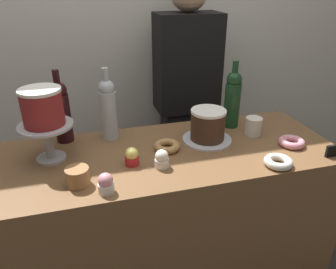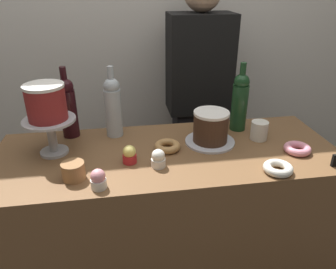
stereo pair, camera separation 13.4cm
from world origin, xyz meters
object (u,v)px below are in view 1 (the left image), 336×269
Objects in this scene: cupcake_vanilla at (162,159)px; donut_pink at (292,142)px; coffee_cup_ceramic at (253,126)px; barista_figure at (186,110)px; donut_maple at (167,146)px; cake_stand_pedestal at (48,136)px; price_sign_chalkboard at (334,151)px; white_layer_cake at (42,107)px; wine_bottle_clear at (108,108)px; donut_sugar at (278,162)px; wine_bottle_dark_red at (61,111)px; chocolate_round_cake at (208,124)px; wine_bottle_green at (233,98)px; cupcake_lemon at (132,157)px; cupcake_strawberry at (106,184)px; cookie_stack at (78,177)px.

cupcake_vanilla is 0.60m from donut_pink.
barista_figure reaches higher than coffee_cup_ceramic.
coffee_cup_ceramic is (0.43, 0.04, 0.03)m from donut_maple.
donut_maple is 0.07× the size of barista_figure.
cake_stand_pedestal is at bearing 171.35° from donut_pink.
white_layer_cake is at bearing 165.82° from price_sign_chalkboard.
barista_figure is at bearing 38.17° from wine_bottle_clear.
donut_sugar is (0.61, -0.42, -0.13)m from wine_bottle_clear.
wine_bottle_dark_red is at bearing 153.65° from donut_maple.
wine_bottle_dark_red is 4.38× the size of cupcake_vanilla.
cupcake_vanilla is 0.14m from donut_maple.
donut_maple is at bearing -169.94° from chocolate_round_cake.
cupcake_lemon is at bearing -156.01° from wine_bottle_green.
chocolate_round_cake is at bearing 148.66° from price_sign_chalkboard.
cake_stand_pedestal is at bearing 179.12° from chocolate_round_cake.
wine_bottle_dark_red is at bearing 150.95° from donut_sugar.
wine_bottle_clear is (0.25, 0.14, -0.08)m from white_layer_cake.
wine_bottle_clear is (0.25, 0.14, 0.04)m from cake_stand_pedestal.
cupcake_strawberry is at bearing -148.71° from wine_bottle_green.
cake_stand_pedestal is 1.35× the size of white_layer_cake.
donut_maple is at bearing 67.42° from cupcake_vanilla.
wine_bottle_green is at bearing 23.54° from cookie_stack.
price_sign_chalkboard is at bearing -65.44° from barista_figure.
wine_bottle_clear reaches higher than coffee_cup_ceramic.
cupcake_vanilla is 0.51m from coffee_cup_ceramic.
barista_figure reaches higher than cupcake_lemon.
chocolate_round_cake is 0.61m from cookie_stack.
chocolate_round_cake is 0.56m from barista_figure.
cupcake_vanilla is 1.06× the size of price_sign_chalkboard.
wine_bottle_green is 0.42m from donut_sugar.
cake_stand_pedestal is 0.46m from cupcake_vanilla.
donut_pink and donut_sugar have the same top height.
cupcake_vanilla is at bearing -160.99° from coffee_cup_ceramic.
donut_maple is 1.32× the size of coffee_cup_ceramic.
white_layer_cake is at bearing -151.73° from wine_bottle_clear.
price_sign_chalkboard is (1.02, -0.07, -0.01)m from cookie_stack.
coffee_cup_ceramic is (0.90, -0.01, -0.06)m from cake_stand_pedestal.
coffee_cup_ceramic is at bearing 127.60° from donut_pink.
cupcake_lemon is (0.31, -0.13, -0.19)m from white_layer_cake.
price_sign_chalkboard is (1.12, -0.28, -0.20)m from white_layer_cake.
cake_stand_pedestal is at bearing -108.51° from wine_bottle_dark_red.
cupcake_vanilla is (0.36, -0.34, -0.11)m from wine_bottle_dark_red.
donut_sugar is at bearing -179.18° from price_sign_chalkboard.
coffee_cup_ceramic is 0.57m from barista_figure.
cake_stand_pedestal is 0.65× the size of wine_bottle_green.
coffee_cup_ceramic is at bearing -74.23° from barista_figure.
cookie_stack reaches higher than donut_pink.
donut_pink is at bearing -57.59° from wine_bottle_green.
chocolate_round_cake is at bearing 124.31° from donut_sugar.
wine_bottle_clear is at bearing -6.99° from wine_bottle_dark_red.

